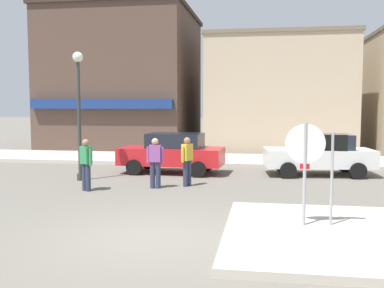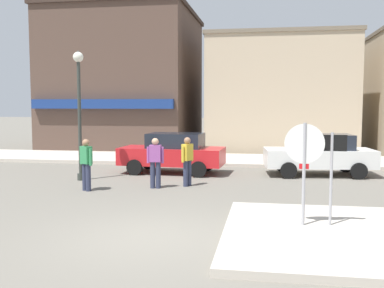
% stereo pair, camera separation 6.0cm
% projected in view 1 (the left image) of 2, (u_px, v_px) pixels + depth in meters
% --- Properties ---
extents(ground_plane, '(160.00, 160.00, 0.00)m').
position_uv_depth(ground_plane, '(153.00, 237.00, 9.07)').
color(ground_plane, '#6B665B').
extents(kerb_far, '(80.00, 4.00, 0.15)m').
position_uv_depth(kerb_far, '(217.00, 159.00, 21.24)').
color(kerb_far, beige).
rests_on(kerb_far, ground).
extents(stop_sign, '(0.82, 0.08, 2.30)m').
position_uv_depth(stop_sign, '(305.00, 160.00, 9.32)').
color(stop_sign, '#9E9EA3').
rests_on(stop_sign, ground).
extents(one_way_sign, '(0.60, 0.06, 2.10)m').
position_uv_depth(one_way_sign, '(332.00, 169.00, 9.35)').
color(one_way_sign, '#9E9EA3').
rests_on(one_way_sign, ground).
extents(lamp_post, '(0.36, 0.36, 4.54)m').
position_uv_depth(lamp_post, '(79.00, 96.00, 15.61)').
color(lamp_post, '#333833').
rests_on(lamp_post, ground).
extents(parked_car_nearest, '(4.09, 2.05, 1.56)m').
position_uv_depth(parked_car_nearest, '(172.00, 152.00, 17.48)').
color(parked_car_nearest, red).
rests_on(parked_car_nearest, ground).
extents(parked_car_second, '(4.15, 2.19, 1.56)m').
position_uv_depth(parked_car_second, '(319.00, 154.00, 16.93)').
color(parked_car_second, white).
rests_on(parked_car_second, ground).
extents(pedestrian_crossing_near, '(0.51, 0.38, 1.61)m').
position_uv_depth(pedestrian_crossing_near, '(86.00, 163.00, 13.85)').
color(pedestrian_crossing_near, '#2D334C').
rests_on(pedestrian_crossing_near, ground).
extents(pedestrian_crossing_far, '(0.56, 0.25, 1.61)m').
position_uv_depth(pedestrian_crossing_far, '(155.00, 161.00, 14.29)').
color(pedestrian_crossing_far, '#2D334C').
rests_on(pedestrian_crossing_far, ground).
extents(pedestrian_kerb_side, '(0.36, 0.53, 1.61)m').
position_uv_depth(pedestrian_kerb_side, '(187.00, 160.00, 14.66)').
color(pedestrian_kerb_side, '#2D334C').
rests_on(pedestrian_kerb_side, ground).
extents(building_corner_shop, '(8.51, 9.13, 8.35)m').
position_uv_depth(building_corner_shop, '(126.00, 80.00, 28.12)').
color(building_corner_shop, brown).
rests_on(building_corner_shop, ground).
extents(building_storefront_left_near, '(8.18, 8.01, 6.56)m').
position_uv_depth(building_storefront_left_near, '(278.00, 94.00, 26.93)').
color(building_storefront_left_near, tan).
rests_on(building_storefront_left_near, ground).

